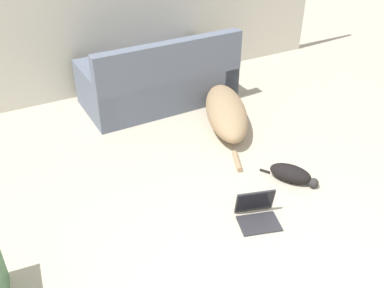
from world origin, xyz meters
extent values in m
cube|color=slate|center=(0.79, 3.42, 0.21)|extent=(1.81, 0.94, 0.42)
cube|color=slate|center=(0.80, 3.03, 0.65)|extent=(1.80, 0.17, 0.46)
cube|color=slate|center=(1.59, 3.43, 0.28)|extent=(0.21, 0.91, 0.56)
cube|color=slate|center=(-0.01, 3.41, 0.28)|extent=(0.21, 0.91, 0.56)
ellipsoid|color=#A38460|center=(1.21, 2.50, 0.17)|extent=(0.89, 1.30, 0.34)
sphere|color=#493726|center=(1.48, 3.13, 0.12)|extent=(0.31, 0.31, 0.24)
cylinder|color=#A38460|center=(0.91, 1.80, 0.03)|extent=(0.17, 0.30, 0.05)
ellipsoid|color=black|center=(1.20, 1.34, 0.08)|extent=(0.37, 0.44, 0.15)
sphere|color=#2D2B2B|center=(1.32, 1.16, 0.05)|extent=(0.13, 0.13, 0.09)
cylinder|color=black|center=(1.07, 1.55, 0.01)|extent=(0.07, 0.10, 0.02)
cube|color=#2D2D33|center=(0.59, 0.99, 0.01)|extent=(0.38, 0.32, 0.02)
cube|color=#2D2D33|center=(0.63, 1.12, 0.13)|extent=(0.34, 0.16, 0.23)
cube|color=black|center=(0.63, 1.11, 0.13)|extent=(0.31, 0.14, 0.21)
camera|label=1|loc=(-1.12, -1.03, 2.47)|focal=40.00mm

